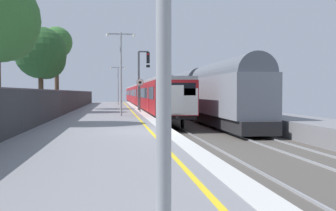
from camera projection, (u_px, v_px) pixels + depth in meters
The scene contains 10 objects.
ground at pixel (221, 145), 17.26m from camera, with size 17.40×110.00×1.21m.
commuter_train_at_platform at pixel (143, 95), 57.11m from camera, with size 2.83×63.72×3.81m.
freight_train_adjacent_track at pixel (187, 92), 44.75m from camera, with size 2.60×45.82×4.85m.
signal_gantry at pixel (142, 73), 36.88m from camera, with size 1.10×0.24×5.35m.
speed_limit_sign at pixel (140, 91), 33.40m from camera, with size 0.59×0.08×2.73m.
platform_lamp_mid at pixel (121, 67), 28.09m from camera, with size 2.00×0.20×5.71m.
platform_lamp_far at pixel (118, 82), 52.59m from camera, with size 2.00×0.20×4.93m.
platform_back_fence at pixel (22, 110), 16.17m from camera, with size 0.07×99.00×1.78m.
background_tree_left at pixel (56, 45), 38.98m from camera, with size 3.00×3.26×7.86m.
background_tree_centre at pixel (42, 55), 32.62m from camera, with size 4.12×4.12×6.83m.
Camera 1 is at (-1.81, -16.77, 1.60)m, focal length 43.75 mm.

